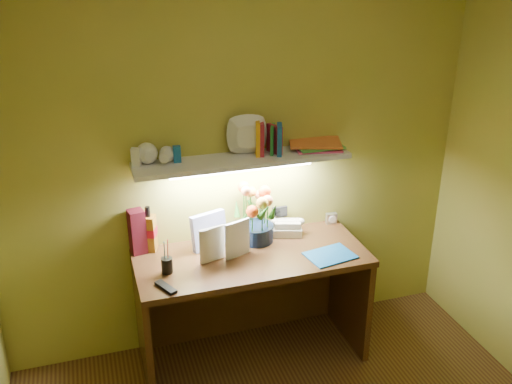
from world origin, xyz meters
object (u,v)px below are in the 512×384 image
desk (252,307)px  whisky_bottle (149,229)px  flower_bouquet (256,214)px  desk_clock (331,218)px  telephone (287,226)px

desk → whisky_bottle: bearing=156.4°
whisky_bottle → flower_bouquet: bearing=-6.9°
desk → desk_clock: desk_clock is taller
desk → telephone: telephone is taller
telephone → desk_clock: 0.34m
desk_clock → telephone: bearing=-166.6°
desk_clock → whisky_bottle: 1.22m
desk → desk_clock: (0.64, 0.25, 0.41)m
desk_clock → desk: bearing=-154.4°
flower_bouquet → desk_clock: (0.55, 0.08, -0.15)m
whisky_bottle → desk: bearing=-23.6°
desk → whisky_bottle: 0.81m
desk → telephone: 0.56m
flower_bouquet → whisky_bottle: 0.66m
flower_bouquet → telephone: 0.26m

